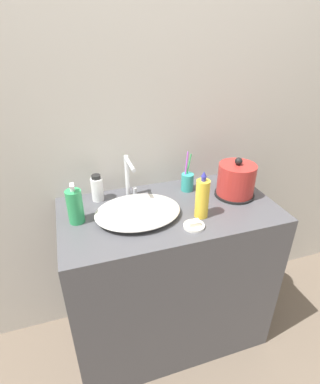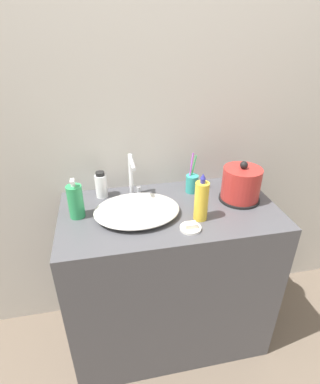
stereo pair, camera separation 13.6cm
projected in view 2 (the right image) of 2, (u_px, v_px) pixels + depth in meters
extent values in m
plane|color=#6B5B4C|center=(179.00, 373.00, 1.60)|extent=(12.00, 12.00, 0.00)
cube|color=beige|center=(158.00, 103.00, 1.46)|extent=(6.00, 0.04, 2.60)
cube|color=#4C4C51|center=(169.00, 277.00, 1.63)|extent=(1.03, 0.55, 0.87)
ellipsoid|color=silver|center=(137.00, 210.00, 1.37)|extent=(0.39, 0.31, 0.05)
cylinder|color=silver|center=(131.00, 175.00, 1.50)|extent=(0.02, 0.02, 0.22)
cylinder|color=silver|center=(132.00, 163.00, 1.38)|extent=(0.02, 0.16, 0.02)
cylinder|color=silver|center=(139.00, 190.00, 1.55)|extent=(0.02, 0.02, 0.04)
cylinder|color=black|center=(239.00, 198.00, 1.50)|extent=(0.20, 0.20, 0.01)
cylinder|color=#B22D28|center=(241.00, 184.00, 1.46)|extent=(0.19, 0.19, 0.17)
sphere|color=black|center=(244.00, 165.00, 1.41)|extent=(0.04, 0.04, 0.04)
cylinder|color=teal|center=(192.00, 184.00, 1.55)|extent=(0.06, 0.06, 0.09)
cylinder|color=#B24CCC|center=(191.00, 170.00, 1.52)|extent=(0.03, 0.03, 0.17)
cylinder|color=green|center=(193.00, 170.00, 1.53)|extent=(0.03, 0.02, 0.16)
cylinder|color=#2D9956|center=(76.00, 202.00, 1.33)|extent=(0.07, 0.07, 0.16)
cylinder|color=white|center=(73.00, 184.00, 1.29)|extent=(0.02, 0.02, 0.02)
cube|color=white|center=(72.00, 181.00, 1.27)|extent=(0.02, 0.04, 0.01)
cylinder|color=gold|center=(201.00, 201.00, 1.31)|extent=(0.06, 0.06, 0.18)
cylinder|color=#333399|center=(203.00, 181.00, 1.26)|extent=(0.02, 0.02, 0.02)
cone|color=#333399|center=(203.00, 176.00, 1.25)|extent=(0.02, 0.02, 0.02)
cylinder|color=white|center=(101.00, 186.00, 1.50)|extent=(0.06, 0.06, 0.12)
cylinder|color=black|center=(100.00, 174.00, 1.47)|extent=(0.04, 0.04, 0.02)
cylinder|color=silver|center=(191.00, 228.00, 1.28)|extent=(0.09, 0.09, 0.01)
cube|color=#EFE5C6|center=(191.00, 225.00, 1.27)|extent=(0.05, 0.03, 0.02)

